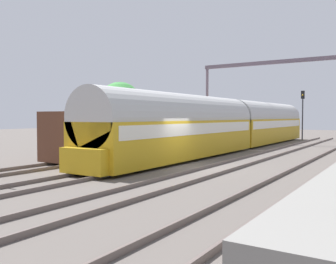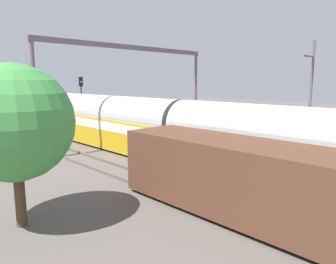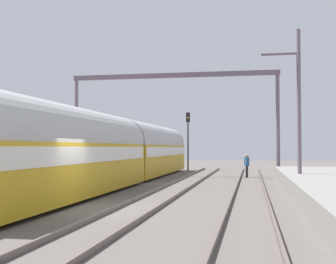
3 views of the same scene
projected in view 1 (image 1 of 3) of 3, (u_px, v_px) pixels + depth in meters
ground at (185, 167)px, 19.19m from camera, size 120.00×120.00×0.00m
track_far_west at (102, 158)px, 22.26m from camera, size 1.52×60.00×0.16m
track_west at (155, 163)px, 20.21m from camera, size 1.52×60.00×0.16m
track_east at (220, 168)px, 18.16m from camera, size 1.52×60.00×0.16m
track_far_east at (301, 174)px, 16.11m from camera, size 1.52×60.00×0.16m
passenger_train at (233, 124)px, 29.47m from camera, size 2.93×32.85×3.82m
freight_car at (132, 133)px, 24.71m from camera, size 2.80×13.00×2.70m
railway_signal_far at (303, 109)px, 41.40m from camera, size 0.36×0.30×5.47m
catenary_gantry at (283, 81)px, 34.36m from camera, size 15.93×0.28×7.86m
tree_west_background at (120, 104)px, 33.28m from camera, size 4.00×4.00×5.69m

